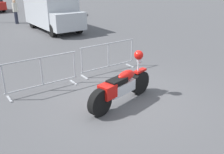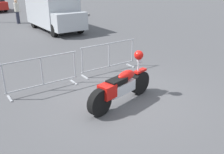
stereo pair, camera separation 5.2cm
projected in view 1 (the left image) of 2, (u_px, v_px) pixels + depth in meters
name	position (u px, v px, depth m)	size (l,w,h in m)	color
ground_plane	(120.00, 98.00, 7.19)	(120.00, 120.00, 0.00)	#4C4C4F
motorcycle	(122.00, 86.00, 6.70)	(2.38, 0.55, 1.34)	black
crowd_barrier_near	(42.00, 74.00, 7.42)	(2.26, 0.61, 1.07)	#9EA0A5
crowd_barrier_far	(108.00, 57.00, 8.95)	(2.26, 0.61, 1.07)	#9EA0A5
delivery_van	(52.00, 10.00, 15.69)	(2.32, 5.13, 2.31)	#B2B7BC
pedestrian	(15.00, 11.00, 17.92)	(0.36, 0.36, 1.69)	#262838
planter_island	(61.00, 12.00, 21.48)	(4.55, 4.55, 1.25)	#ADA89E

